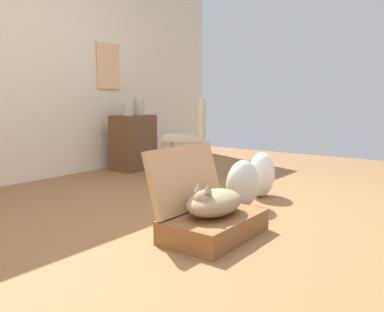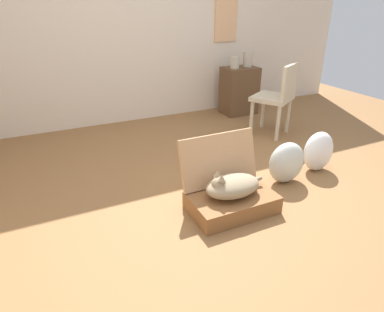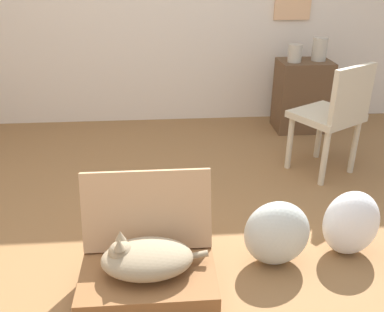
{
  "view_description": "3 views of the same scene",
  "coord_description": "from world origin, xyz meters",
  "views": [
    {
      "loc": [
        -2.1,
        -1.56,
        0.84
      ],
      "look_at": [
        0.08,
        0.07,
        0.45
      ],
      "focal_mm": 37.0,
      "sensor_mm": 36.0,
      "label": 1
    },
    {
      "loc": [
        -1.36,
        -2.11,
        1.5
      ],
      "look_at": [
        -0.21,
        0.3,
        0.25
      ],
      "focal_mm": 31.19,
      "sensor_mm": 36.0,
      "label": 2
    },
    {
      "loc": [
        -0.04,
        -1.85,
        1.52
      ],
      "look_at": [
        0.13,
        0.37,
        0.45
      ],
      "focal_mm": 39.17,
      "sensor_mm": 36.0,
      "label": 3
    }
  ],
  "objects": [
    {
      "name": "vase_tall",
      "position": [
        1.16,
        1.81,
        0.74
      ],
      "size": [
        0.12,
        0.12,
        0.15
      ],
      "primitive_type": "cylinder",
      "color": "#B7AD99",
      "rests_on": "side_table"
    },
    {
      "name": "ground_plane",
      "position": [
        0.0,
        0.0,
        0.0
      ],
      "size": [
        7.68,
        7.68,
        0.0
      ],
      "primitive_type": "plane",
      "color": "olive",
      "rests_on": "ground"
    },
    {
      "name": "suitcase_base",
      "position": [
        -0.13,
        -0.26,
        0.07
      ],
      "size": [
        0.66,
        0.42,
        0.14
      ],
      "primitive_type": "cube",
      "color": "brown",
      "rests_on": "ground"
    },
    {
      "name": "side_table",
      "position": [
        1.28,
        1.85,
        0.33
      ],
      "size": [
        0.47,
        0.35,
        0.66
      ],
      "primitive_type": "cube",
      "color": "brown",
      "rests_on": "ground"
    },
    {
      "name": "cat",
      "position": [
        -0.14,
        -0.26,
        0.22
      ],
      "size": [
        0.52,
        0.28,
        0.22
      ],
      "color": "#998466",
      "rests_on": "suitcase_base"
    },
    {
      "name": "wall_back",
      "position": [
        0.0,
        2.26,
        1.3
      ],
      "size": [
        6.4,
        0.15,
        2.6
      ],
      "color": "beige",
      "rests_on": "ground"
    },
    {
      "name": "suitcase_lid",
      "position": [
        -0.13,
        -0.04,
        0.35
      ],
      "size": [
        0.66,
        0.15,
        0.41
      ],
      "primitive_type": "cube",
      "rotation": [
        1.3,
        0.0,
        0.0
      ],
      "color": "tan",
      "rests_on": "suitcase_base"
    },
    {
      "name": "vase_short",
      "position": [
        1.4,
        1.86,
        0.76
      ],
      "size": [
        0.13,
        0.13,
        0.2
      ],
      "primitive_type": "cylinder",
      "color": "#B7AD99",
      "rests_on": "side_table"
    },
    {
      "name": "plastic_bag_clear",
      "position": [
        0.98,
        -0.02,
        0.19
      ],
      "size": [
        0.31,
        0.21,
        0.39
      ],
      "primitive_type": "ellipsoid",
      "color": "white",
      "rests_on": "ground"
    },
    {
      "name": "plastic_bag_white",
      "position": [
        0.55,
        -0.07,
        0.19
      ],
      "size": [
        0.35,
        0.21,
        0.38
      ],
      "primitive_type": "ellipsoid",
      "color": "silver",
      "rests_on": "ground"
    },
    {
      "name": "chair",
      "position": [
        1.21,
        0.93,
        0.48
      ],
      "size": [
        0.58,
        0.58,
        0.86
      ],
      "rotation": [
        0.0,
        0.0,
        -2.61
      ],
      "color": "beige",
      "rests_on": "ground"
    }
  ]
}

